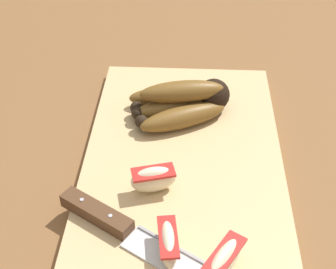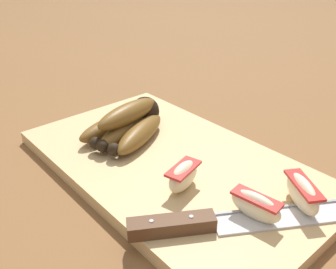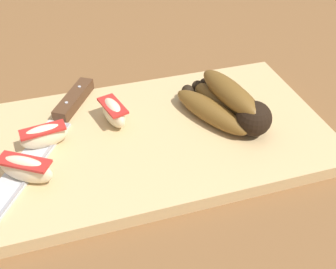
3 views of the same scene
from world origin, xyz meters
name	(u,v)px [view 3 (image 3 of 3)]	position (x,y,z in m)	size (l,w,h in m)	color
ground_plane	(175,141)	(0.00, 0.00, 0.00)	(6.00, 6.00, 0.00)	brown
cutting_board	(162,136)	(-0.02, 0.01, 0.01)	(0.47, 0.27, 0.02)	tan
banana_bunch	(229,104)	(0.08, 0.01, 0.04)	(0.12, 0.16, 0.06)	black
chefs_knife	(60,119)	(-0.16, 0.07, 0.03)	(0.17, 0.25, 0.02)	silver
apple_wedge_near	(26,169)	(-0.20, -0.04, 0.04)	(0.07, 0.05, 0.04)	beige
apple_wedge_middle	(113,112)	(-0.08, 0.04, 0.04)	(0.04, 0.06, 0.04)	beige
apple_wedge_far	(44,136)	(-0.18, 0.02, 0.04)	(0.07, 0.03, 0.03)	beige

